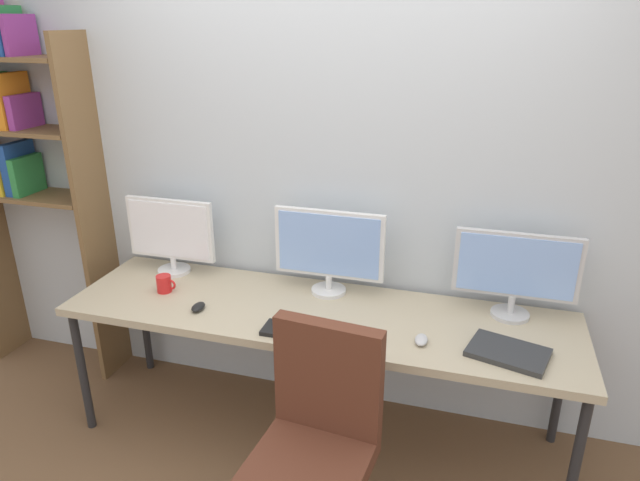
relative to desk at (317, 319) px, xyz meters
name	(u,v)px	position (x,y,z in m)	size (l,w,h in m)	color
wall_back	(340,178)	(0.00, 0.42, 0.61)	(4.89, 0.10, 2.60)	silver
desk	(317,319)	(0.00, 0.00, 0.00)	(2.49, 0.68, 0.74)	tan
bookshelf	(11,139)	(-1.87, 0.23, 0.74)	(0.83, 0.28, 2.17)	brown
office_chair	(316,468)	(0.19, -0.65, -0.29)	(0.52, 0.52, 0.99)	#2D2D33
monitor_left	(171,234)	(-0.90, 0.21, 0.28)	(0.50, 0.18, 0.42)	silver
monitor_center	(329,248)	(0.00, 0.21, 0.29)	(0.57, 0.18, 0.45)	silver
monitor_right	(516,271)	(0.90, 0.21, 0.29)	(0.57, 0.18, 0.42)	silver
keyboard_main	(303,333)	(0.00, -0.23, 0.06)	(0.37, 0.13, 0.02)	black
mouse_left_side	(421,340)	(0.52, -0.15, 0.06)	(0.06, 0.10, 0.03)	silver
mouse_right_side	(198,307)	(-0.56, -0.15, 0.06)	(0.06, 0.10, 0.03)	black
laptop_closed	(508,352)	(0.89, -0.14, 0.06)	(0.32, 0.22, 0.02)	#2D2D2D
coffee_mug	(164,284)	(-0.82, -0.02, 0.09)	(0.11, 0.08, 0.09)	red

